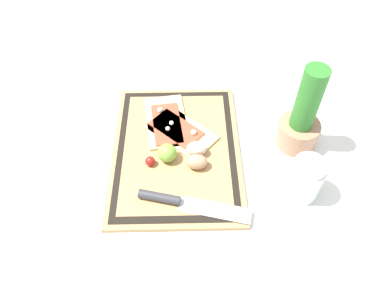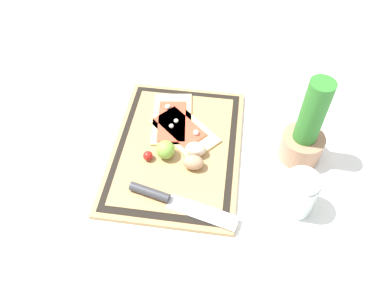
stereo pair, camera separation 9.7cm
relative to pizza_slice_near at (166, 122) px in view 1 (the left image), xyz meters
The scene contains 11 objects.
ground_plane 0.10m from the pizza_slice_near, 16.61° to the left, with size 6.00×6.00×0.00m, color white.
cutting_board 0.10m from the pizza_slice_near, 16.61° to the left, with size 0.46×0.34×0.02m.
pizza_slice_near is the anchor object (origin of this frame).
pizza_slice_far 0.05m from the pizza_slice_near, 46.96° to the left, with size 0.20×0.21×0.02m.
knife 0.26m from the pizza_slice_near, ahead, with size 0.09×0.27×0.02m.
egg_brown 0.17m from the pizza_slice_near, 27.96° to the left, with size 0.04×0.05×0.04m, color tan.
egg_pink 0.14m from the pizza_slice_near, 36.32° to the left, with size 0.04×0.05×0.04m, color beige.
lime 0.13m from the pizza_slice_near, ahead, with size 0.05×0.05×0.05m, color #7FB742.
cherry_tomato_red 0.15m from the pizza_slice_near, 14.63° to the right, with size 0.03×0.03×0.03m, color red.
herb_pot 0.36m from the pizza_slice_near, 79.46° to the left, with size 0.11×0.11×0.25m.
sauce_jar 0.40m from the pizza_slice_near, 56.25° to the left, with size 0.08×0.08×0.11m.
Camera 1 is at (0.62, 0.03, 0.78)m, focal length 35.00 mm.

